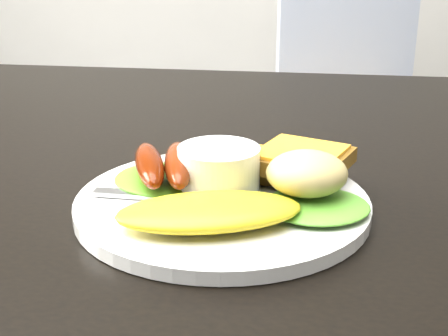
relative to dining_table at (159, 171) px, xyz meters
name	(u,v)px	position (x,y,z in m)	size (l,w,h in m)	color
dining_table	(159,171)	(0.00, 0.00, 0.00)	(1.20, 0.80, 0.04)	black
dining_chair	(345,117)	(0.25, 1.22, -0.28)	(0.44, 0.44, 0.05)	tan
person	(428,61)	(0.38, 0.70, -0.01)	(0.52, 0.34, 1.44)	navy
plate	(222,204)	(0.08, -0.13, 0.03)	(0.23, 0.23, 0.01)	white
lettuce_left	(167,178)	(0.03, -0.11, 0.04)	(0.09, 0.08, 0.01)	#599419
lettuce_right	(316,205)	(0.16, -0.15, 0.04)	(0.08, 0.07, 0.01)	#2C8720
omelette	(209,212)	(0.08, -0.18, 0.04)	(0.13, 0.06, 0.02)	yellow
sausage_a	(149,165)	(0.02, -0.12, 0.05)	(0.02, 0.09, 0.02)	#601505
sausage_b	(178,164)	(0.05, -0.12, 0.05)	(0.02, 0.09, 0.02)	maroon
ramekin	(219,170)	(0.08, -0.12, 0.05)	(0.06, 0.06, 0.04)	white
toast_a	(264,165)	(0.11, -0.07, 0.04)	(0.07, 0.07, 0.01)	brown
toast_b	(301,160)	(0.14, -0.09, 0.05)	(0.07, 0.07, 0.01)	brown
potato_salad	(307,173)	(0.15, -0.13, 0.06)	(0.06, 0.06, 0.03)	beige
fork	(181,197)	(0.05, -0.14, 0.03)	(0.14, 0.01, 0.00)	#ADAFB7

